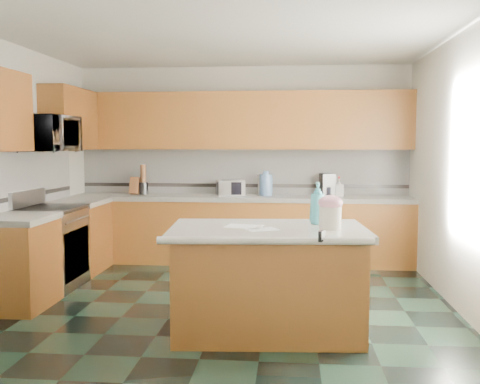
# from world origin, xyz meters

# --- Properties ---
(floor) EXTENTS (4.60, 4.60, 0.00)m
(floor) POSITION_xyz_m (0.00, 0.00, 0.00)
(floor) COLOR black
(floor) RESTS_ON ground
(ceiling) EXTENTS (4.60, 4.60, 0.00)m
(ceiling) POSITION_xyz_m (0.00, 0.00, 2.70)
(ceiling) COLOR white
(ceiling) RESTS_ON ground
(wall_back) EXTENTS (4.60, 0.04, 2.70)m
(wall_back) POSITION_xyz_m (0.00, 2.32, 1.35)
(wall_back) COLOR silver
(wall_back) RESTS_ON ground
(wall_front) EXTENTS (4.60, 0.04, 2.70)m
(wall_front) POSITION_xyz_m (0.00, -2.32, 1.35)
(wall_front) COLOR silver
(wall_front) RESTS_ON ground
(wall_right) EXTENTS (0.04, 4.60, 2.70)m
(wall_right) POSITION_xyz_m (2.32, 0.00, 1.35)
(wall_right) COLOR silver
(wall_right) RESTS_ON ground
(back_base_cab) EXTENTS (4.60, 0.60, 0.86)m
(back_base_cab) POSITION_xyz_m (0.00, 2.00, 0.43)
(back_base_cab) COLOR #44220C
(back_base_cab) RESTS_ON ground
(back_countertop) EXTENTS (4.60, 0.64, 0.06)m
(back_countertop) POSITION_xyz_m (0.00, 2.00, 0.89)
(back_countertop) COLOR white
(back_countertop) RESTS_ON back_base_cab
(back_upper_cab) EXTENTS (4.60, 0.33, 0.78)m
(back_upper_cab) POSITION_xyz_m (0.00, 2.13, 1.94)
(back_upper_cab) COLOR #44220C
(back_upper_cab) RESTS_ON wall_back
(back_backsplash) EXTENTS (4.60, 0.02, 0.63)m
(back_backsplash) POSITION_xyz_m (0.00, 2.29, 1.24)
(back_backsplash) COLOR silver
(back_backsplash) RESTS_ON back_countertop
(back_accent_band) EXTENTS (4.60, 0.01, 0.05)m
(back_accent_band) POSITION_xyz_m (0.00, 2.28, 1.04)
(back_accent_band) COLOR black
(back_accent_band) RESTS_ON back_countertop
(left_base_cab_rear) EXTENTS (0.60, 0.82, 0.86)m
(left_base_cab_rear) POSITION_xyz_m (-2.00, 1.29, 0.43)
(left_base_cab_rear) COLOR #44220C
(left_base_cab_rear) RESTS_ON ground
(left_counter_rear) EXTENTS (0.64, 0.82, 0.06)m
(left_counter_rear) POSITION_xyz_m (-2.00, 1.29, 0.89)
(left_counter_rear) COLOR white
(left_counter_rear) RESTS_ON left_base_cab_rear
(left_base_cab_front) EXTENTS (0.60, 0.72, 0.86)m
(left_base_cab_front) POSITION_xyz_m (-2.00, -0.24, 0.43)
(left_base_cab_front) COLOR #44220C
(left_base_cab_front) RESTS_ON ground
(left_counter_front) EXTENTS (0.64, 0.72, 0.06)m
(left_counter_front) POSITION_xyz_m (-2.00, -0.24, 0.89)
(left_counter_front) COLOR white
(left_counter_front) RESTS_ON left_base_cab_front
(left_backsplash) EXTENTS (0.02, 2.30, 0.63)m
(left_backsplash) POSITION_xyz_m (-2.29, 0.55, 1.24)
(left_backsplash) COLOR silver
(left_backsplash) RESTS_ON wall_left
(left_accent_band) EXTENTS (0.01, 2.30, 0.05)m
(left_accent_band) POSITION_xyz_m (-2.28, 0.55, 1.04)
(left_accent_band) COLOR black
(left_accent_band) RESTS_ON wall_left
(left_upper_cab_rear) EXTENTS (0.33, 1.09, 0.78)m
(left_upper_cab_rear) POSITION_xyz_m (-2.13, 1.42, 1.94)
(left_upper_cab_rear) COLOR #44220C
(left_upper_cab_rear) RESTS_ON wall_left
(range_body) EXTENTS (0.60, 0.76, 0.88)m
(range_body) POSITION_xyz_m (-2.00, 0.50, 0.44)
(range_body) COLOR #B7B7BC
(range_body) RESTS_ON ground
(range_oven_door) EXTENTS (0.02, 0.68, 0.55)m
(range_oven_door) POSITION_xyz_m (-1.71, 0.50, 0.40)
(range_oven_door) COLOR black
(range_oven_door) RESTS_ON range_body
(range_cooktop) EXTENTS (0.62, 0.78, 0.04)m
(range_cooktop) POSITION_xyz_m (-2.00, 0.50, 0.90)
(range_cooktop) COLOR black
(range_cooktop) RESTS_ON range_body
(range_handle) EXTENTS (0.02, 0.66, 0.02)m
(range_handle) POSITION_xyz_m (-1.68, 0.50, 0.78)
(range_handle) COLOR #B7B7BC
(range_handle) RESTS_ON range_body
(range_backguard) EXTENTS (0.06, 0.76, 0.18)m
(range_backguard) POSITION_xyz_m (-2.26, 0.50, 1.02)
(range_backguard) COLOR #B7B7BC
(range_backguard) RESTS_ON range_body
(microwave) EXTENTS (0.50, 0.73, 0.41)m
(microwave) POSITION_xyz_m (-2.00, 0.50, 1.73)
(microwave) COLOR #B7B7BC
(microwave) RESTS_ON wall_left
(island_base) EXTENTS (1.61, 0.99, 0.86)m
(island_base) POSITION_xyz_m (0.49, -0.72, 0.43)
(island_base) COLOR #44220C
(island_base) RESTS_ON ground
(island_top) EXTENTS (1.71, 1.10, 0.06)m
(island_top) POSITION_xyz_m (0.49, -0.72, 0.89)
(island_top) COLOR white
(island_top) RESTS_ON island_base
(island_bullnose) EXTENTS (1.65, 0.17, 0.06)m
(island_bullnose) POSITION_xyz_m (0.49, -1.21, 0.89)
(island_bullnose) COLOR white
(island_bullnose) RESTS_ON island_base
(treat_jar) EXTENTS (0.18, 0.18, 0.19)m
(treat_jar) POSITION_xyz_m (1.00, -0.80, 1.02)
(treat_jar) COLOR white
(treat_jar) RESTS_ON island_top
(treat_jar_lid) EXTENTS (0.20, 0.20, 0.13)m
(treat_jar_lid) POSITION_xyz_m (1.00, -0.80, 1.14)
(treat_jar_lid) COLOR pink
(treat_jar_lid) RESTS_ON treat_jar
(treat_jar_knob) EXTENTS (0.06, 0.02, 0.02)m
(treat_jar_knob) POSITION_xyz_m (1.00, -0.80, 1.18)
(treat_jar_knob) COLOR tan
(treat_jar_knob) RESTS_ON treat_jar_lid
(treat_jar_knob_end_l) EXTENTS (0.03, 0.03, 0.03)m
(treat_jar_knob_end_l) POSITION_xyz_m (0.97, -0.80, 1.18)
(treat_jar_knob_end_l) COLOR tan
(treat_jar_knob_end_l) RESTS_ON treat_jar_lid
(treat_jar_knob_end_r) EXTENTS (0.03, 0.03, 0.03)m
(treat_jar_knob_end_r) POSITION_xyz_m (1.04, -0.80, 1.18)
(treat_jar_knob_end_r) COLOR tan
(treat_jar_knob_end_r) RESTS_ON treat_jar_lid
(soap_bottle_island) EXTENTS (0.15, 0.15, 0.37)m
(soap_bottle_island) POSITION_xyz_m (0.92, -0.51, 1.10)
(soap_bottle_island) COLOR #3EA2B5
(soap_bottle_island) RESTS_ON island_top
(paper_sheet_a) EXTENTS (0.31, 0.28, 0.00)m
(paper_sheet_a) POSITION_xyz_m (0.45, -0.87, 0.92)
(paper_sheet_a) COLOR white
(paper_sheet_a) RESTS_ON island_top
(paper_sheet_b) EXTENTS (0.35, 0.29, 0.00)m
(paper_sheet_b) POSITION_xyz_m (0.28, -0.72, 0.92)
(paper_sheet_b) COLOR white
(paper_sheet_b) RESTS_ON island_top
(clamp_body) EXTENTS (0.06, 0.09, 0.08)m
(clamp_body) POSITION_xyz_m (0.91, -1.19, 0.93)
(clamp_body) COLOR black
(clamp_body) RESTS_ON island_top
(clamp_handle) EXTENTS (0.01, 0.06, 0.01)m
(clamp_handle) POSITION_xyz_m (0.91, -1.24, 0.91)
(clamp_handle) COLOR black
(clamp_handle) RESTS_ON island_top
(knife_block) EXTENTS (0.13, 0.18, 0.26)m
(knife_block) POSITION_xyz_m (-1.48, 2.05, 1.04)
(knife_block) COLOR #472814
(knife_block) RESTS_ON back_countertop
(utensil_crock) EXTENTS (0.13, 0.13, 0.17)m
(utensil_crock) POSITION_xyz_m (-1.37, 2.08, 1.00)
(utensil_crock) COLOR black
(utensil_crock) RESTS_ON back_countertop
(utensil_bundle) EXTENTS (0.08, 0.08, 0.25)m
(utensil_bundle) POSITION_xyz_m (-1.37, 2.08, 1.21)
(utensil_bundle) COLOR #472814
(utensil_bundle) RESTS_ON utensil_crock
(toaster_oven) EXTENTS (0.42, 0.34, 0.21)m
(toaster_oven) POSITION_xyz_m (-0.14, 2.05, 1.03)
(toaster_oven) COLOR #B7B7BC
(toaster_oven) RESTS_ON back_countertop
(toaster_oven_door) EXTENTS (0.32, 0.01, 0.17)m
(toaster_oven_door) POSITION_xyz_m (-0.14, 1.93, 1.03)
(toaster_oven_door) COLOR black
(toaster_oven_door) RESTS_ON toaster_oven
(paper_towel) EXTENTS (0.12, 0.12, 0.28)m
(paper_towel) POSITION_xyz_m (0.30, 2.10, 1.06)
(paper_towel) COLOR white
(paper_towel) RESTS_ON back_countertop
(paper_towel_base) EXTENTS (0.19, 0.19, 0.01)m
(paper_towel_base) POSITION_xyz_m (0.30, 2.10, 0.93)
(paper_towel_base) COLOR #B7B7BC
(paper_towel_base) RESTS_ON back_countertop
(water_jug) EXTENTS (0.18, 0.18, 0.29)m
(water_jug) POSITION_xyz_m (0.35, 2.06, 1.07)
(water_jug) COLOR #5980B4
(water_jug) RESTS_ON back_countertop
(water_jug_neck) EXTENTS (0.08, 0.08, 0.04)m
(water_jug_neck) POSITION_xyz_m (0.35, 2.06, 1.24)
(water_jug_neck) COLOR #5980B4
(water_jug_neck) RESTS_ON water_jug
(coffee_maker) EXTENTS (0.22, 0.23, 0.30)m
(coffee_maker) POSITION_xyz_m (1.18, 2.08, 1.07)
(coffee_maker) COLOR black
(coffee_maker) RESTS_ON back_countertop
(coffee_carafe) EXTENTS (0.13, 0.13, 0.13)m
(coffee_carafe) POSITION_xyz_m (1.18, 2.04, 0.98)
(coffee_carafe) COLOR black
(coffee_carafe) RESTS_ON back_countertop
(soap_bottle_back) EXTENTS (0.12, 0.12, 0.24)m
(soap_bottle_back) POSITION_xyz_m (1.33, 2.05, 1.04)
(soap_bottle_back) COLOR white
(soap_bottle_back) RESTS_ON back_countertop
(soap_back_cap) EXTENTS (0.02, 0.02, 0.03)m
(soap_back_cap) POSITION_xyz_m (1.33, 2.05, 1.17)
(soap_back_cap) COLOR red
(soap_back_cap) RESTS_ON soap_bottle_back
(window_light_proxy) EXTENTS (0.02, 1.40, 1.10)m
(window_light_proxy) POSITION_xyz_m (2.29, -0.20, 1.50)
(window_light_proxy) COLOR white
(window_light_proxy) RESTS_ON wall_right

